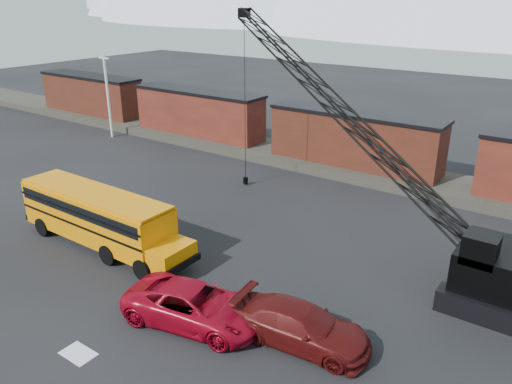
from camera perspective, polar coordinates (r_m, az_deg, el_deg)
ground at (r=24.04m, az=-12.54°, el=-12.18°), size 160.00×160.00×0.00m
gravel_berm at (r=40.25m, az=10.93°, el=2.70°), size 120.00×5.00×0.70m
boxcar_west_far at (r=59.78m, az=-18.33°, el=10.59°), size 13.70×3.10×4.17m
boxcar_west_near at (r=48.09m, az=-6.56°, el=9.04°), size 13.70×3.10×4.17m
boxcar_mid at (r=39.55m, az=11.18°, el=6.00°), size 13.70×3.10×4.17m
utility_pole at (r=50.89m, az=-16.57°, el=10.59°), size 1.40×0.24×8.00m
snow_patch at (r=21.80m, az=-19.64°, el=-17.00°), size 1.40×0.90×0.02m
school_bus at (r=28.72m, az=-17.36°, el=-2.73°), size 11.65×2.65×3.19m
red_pickup at (r=21.91m, az=-6.98°, el=-12.73°), size 6.66×4.08×1.72m
maroon_suv at (r=20.74m, az=5.18°, el=-14.98°), size 5.96×2.96×1.66m
crawler_crane at (r=28.25m, az=9.84°, el=8.93°), size 22.20×8.32×12.54m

